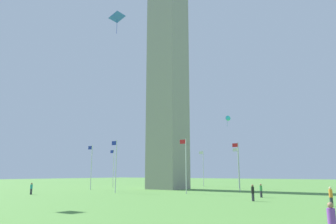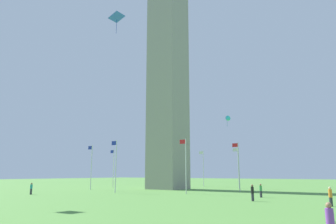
% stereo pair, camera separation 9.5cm
% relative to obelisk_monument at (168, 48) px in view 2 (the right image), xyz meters
% --- Properties ---
extents(ground_plane, '(260.00, 260.00, 0.00)m').
position_rel_obelisk_monument_xyz_m(ground_plane, '(0.00, 0.00, -28.69)').
color(ground_plane, '#548C3D').
extents(obelisk_monument, '(6.31, 6.31, 57.39)m').
position_rel_obelisk_monument_xyz_m(obelisk_monument, '(0.00, 0.00, 0.00)').
color(obelisk_monument, gray).
rests_on(obelisk_monument, ground).
extents(flagpole_n, '(1.12, 0.14, 8.15)m').
position_rel_obelisk_monument_xyz_m(flagpole_n, '(14.55, 0.00, -24.23)').
color(flagpole_n, silver).
rests_on(flagpole_n, ground).
extents(flagpole_ne, '(1.12, 0.14, 8.15)m').
position_rel_obelisk_monument_xyz_m(flagpole_ne, '(10.30, 10.25, -24.23)').
color(flagpole_ne, silver).
rests_on(flagpole_ne, ground).
extents(flagpole_e, '(1.12, 0.14, 8.15)m').
position_rel_obelisk_monument_xyz_m(flagpole_e, '(0.06, 14.49, -24.23)').
color(flagpole_e, silver).
rests_on(flagpole_e, ground).
extents(flagpole_se, '(1.12, 0.14, 8.15)m').
position_rel_obelisk_monument_xyz_m(flagpole_se, '(-10.19, 10.25, -24.23)').
color(flagpole_se, silver).
rests_on(flagpole_se, ground).
extents(flagpole_s, '(1.12, 0.14, 8.15)m').
position_rel_obelisk_monument_xyz_m(flagpole_s, '(-14.43, 0.00, -24.23)').
color(flagpole_s, silver).
rests_on(flagpole_s, ground).
extents(flagpole_sw, '(1.12, 0.14, 8.15)m').
position_rel_obelisk_monument_xyz_m(flagpole_sw, '(-10.19, -10.25, -24.23)').
color(flagpole_sw, silver).
rests_on(flagpole_sw, ground).
extents(flagpole_w, '(1.12, 0.14, 8.15)m').
position_rel_obelisk_monument_xyz_m(flagpole_w, '(0.06, -14.49, -24.23)').
color(flagpole_w, silver).
rests_on(flagpole_w, ground).
extents(flagpole_nw, '(1.12, 0.14, 8.15)m').
position_rel_obelisk_monument_xyz_m(flagpole_nw, '(10.30, -10.25, -24.23)').
color(flagpole_nw, silver).
rests_on(flagpole_nw, ground).
extents(person_green_shirt, '(0.32, 0.32, 1.68)m').
position_rel_obelisk_monument_xyz_m(person_green_shirt, '(-21.76, 11.27, -27.86)').
color(person_green_shirt, '#2D2D38').
rests_on(person_green_shirt, ground).
extents(person_teal_shirt, '(0.32, 0.32, 1.63)m').
position_rel_obelisk_monument_xyz_m(person_teal_shirt, '(7.04, 24.19, -27.88)').
color(person_teal_shirt, '#2D2D38').
rests_on(person_teal_shirt, ground).
extents(person_orange_shirt, '(0.32, 0.32, 1.75)m').
position_rel_obelisk_monument_xyz_m(person_orange_shirt, '(-30.58, 18.56, -27.82)').
color(person_orange_shirt, '#2D2D38').
rests_on(person_orange_shirt, ground).
extents(person_black_shirt, '(0.32, 0.32, 1.77)m').
position_rel_obelisk_monument_xyz_m(person_black_shirt, '(-22.77, 17.11, -27.81)').
color(person_black_shirt, '#2D2D38').
rests_on(person_black_shirt, ground).
extents(kite_blue_diamond, '(1.26, 1.33, 2.10)m').
position_rel_obelisk_monument_xyz_m(kite_blue_diamond, '(-13.43, 29.16, -9.74)').
color(kite_blue_diamond, blue).
extents(kite_cyan_delta, '(0.99, 1.20, 1.99)m').
position_rel_obelisk_monument_xyz_m(kite_cyan_delta, '(-11.97, -1.55, -15.99)').
color(kite_cyan_delta, '#33C6D1').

